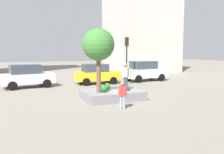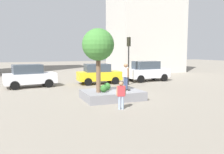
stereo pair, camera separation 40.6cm
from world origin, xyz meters
TOP-DOWN VIEW (x-y plane):
  - ground_plane at (0.00, 0.00)m, footprint 120.00×120.00m
  - planter_ledge at (-0.48, -0.34)m, footprint 3.77×2.75m
  - plaza_tree at (-1.51, -0.62)m, footprint 1.99×1.99m
  - boxwood_shrub at (-1.19, -0.70)m, footprint 0.47×0.47m
  - hedge_clump at (-0.76, -0.10)m, footprint 0.50×0.50m
  - skateboard at (0.43, -0.50)m, footprint 0.43×0.83m
  - skateboarder at (0.43, -0.50)m, footprint 0.30×0.56m
  - police_car at (-5.35, 6.98)m, footprint 4.52×2.48m
  - taxi_cab at (0.97, 6.86)m, footprint 4.22×2.05m
  - sedan_parked at (6.41, 6.98)m, footprint 4.68×2.38m
  - traffic_light_corner at (3.37, 5.18)m, footprint 0.37×0.37m
  - passerby_with_bag at (-1.03, -3.04)m, footprint 0.50×0.26m
  - brick_midrise at (12.00, 17.39)m, footprint 10.08×7.54m

SIDE VIEW (x-z plane):
  - ground_plane at x=0.00m, z-range 0.00..0.00m
  - planter_ledge at x=-0.48m, z-range 0.00..0.57m
  - skateboard at x=0.43m, z-range 0.59..0.66m
  - boxwood_shrub at x=-1.19m, z-range 0.57..1.03m
  - hedge_clump at x=-0.76m, z-range 0.57..1.06m
  - passerby_with_bag at x=-1.03m, z-range 0.12..1.64m
  - taxi_cab at x=0.97m, z-range 0.02..1.96m
  - police_car at x=-5.35m, z-range 0.02..2.02m
  - sedan_parked at x=6.41m, z-range 0.02..2.14m
  - skateboarder at x=0.43m, z-range 0.77..2.47m
  - traffic_light_corner at x=3.37m, z-range 0.81..5.26m
  - plaza_tree at x=-1.51m, z-range 1.52..5.50m
  - brick_midrise at x=12.00m, z-range 0.00..14.88m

